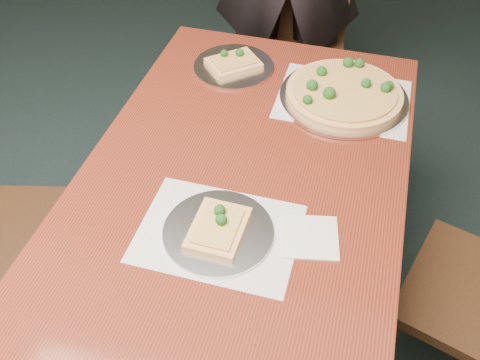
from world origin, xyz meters
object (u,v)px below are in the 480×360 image
(dining_table, at_px, (240,202))
(slice_plate_near, at_px, (218,230))
(pizza_pan, at_px, (344,93))
(slice_plate_far, at_px, (234,65))
(chair_far, at_px, (298,41))

(dining_table, xyz_separation_m, slice_plate_near, (-0.00, -0.20, 0.11))
(dining_table, bearing_deg, pizza_pan, 63.56)
(pizza_pan, xyz_separation_m, slice_plate_far, (-0.40, 0.08, -0.01))
(dining_table, height_order, slice_plate_near, slice_plate_near)
(chair_far, distance_m, slice_plate_far, 0.69)
(chair_far, bearing_deg, slice_plate_near, -95.18)
(chair_far, bearing_deg, slice_plate_far, -108.35)
(dining_table, xyz_separation_m, slice_plate_far, (-0.17, 0.53, 0.10))
(dining_table, xyz_separation_m, pizza_pan, (0.22, 0.45, 0.11))
(slice_plate_near, bearing_deg, chair_far, 91.89)
(pizza_pan, bearing_deg, slice_plate_far, 168.44)
(pizza_pan, relative_size, slice_plate_far, 1.48)
(chair_far, distance_m, slice_plate_near, 1.38)
(dining_table, relative_size, chair_far, 1.65)
(dining_table, bearing_deg, slice_plate_near, -90.49)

